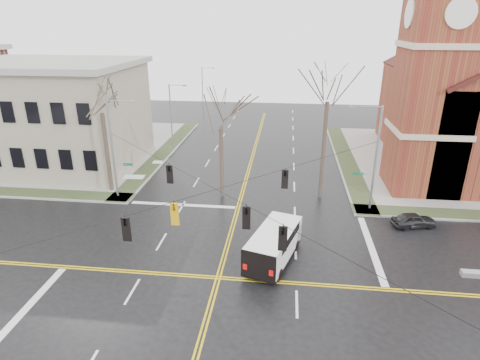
# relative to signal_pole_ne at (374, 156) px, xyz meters

# --- Properties ---
(ground) EXTENTS (120.00, 120.00, 0.00)m
(ground) POSITION_rel_signal_pole_ne_xyz_m (-11.32, -11.50, -4.95)
(ground) COLOR black
(ground) RESTS_ON ground
(sidewalks) EXTENTS (80.00, 80.00, 0.17)m
(sidewalks) POSITION_rel_signal_pole_ne_xyz_m (-11.32, -11.50, -4.87)
(sidewalks) COLOR gray
(sidewalks) RESTS_ON ground
(road_markings) EXTENTS (100.00, 100.00, 0.01)m
(road_markings) POSITION_rel_signal_pole_ne_xyz_m (-11.32, -11.50, -4.94)
(road_markings) COLOR gold
(road_markings) RESTS_ON ground
(civic_building_a) EXTENTS (18.00, 14.00, 11.00)m
(civic_building_a) POSITION_rel_signal_pole_ne_xyz_m (-33.32, 8.50, 0.55)
(civic_building_a) COLOR gray
(civic_building_a) RESTS_ON ground
(signal_pole_ne) EXTENTS (2.75, 0.22, 9.00)m
(signal_pole_ne) POSITION_rel_signal_pole_ne_xyz_m (0.00, 0.00, 0.00)
(signal_pole_ne) COLOR gray
(signal_pole_ne) RESTS_ON ground
(signal_pole_nw) EXTENTS (2.75, 0.22, 9.00)m
(signal_pole_nw) POSITION_rel_signal_pole_ne_xyz_m (-22.64, 0.00, 0.00)
(signal_pole_nw) COLOR gray
(signal_pole_nw) RESTS_ON ground
(span_wires) EXTENTS (23.02, 23.02, 0.03)m
(span_wires) POSITION_rel_signal_pole_ne_xyz_m (-11.32, -11.50, 1.25)
(span_wires) COLOR black
(span_wires) RESTS_ON ground
(traffic_signals) EXTENTS (8.21, 8.26, 1.30)m
(traffic_signals) POSITION_rel_signal_pole_ne_xyz_m (-11.32, -12.17, 0.50)
(traffic_signals) COLOR black
(traffic_signals) RESTS_ON ground
(streetlight_north_a) EXTENTS (2.30, 0.20, 8.00)m
(streetlight_north_a) POSITION_rel_signal_pole_ne_xyz_m (-21.97, 16.50, -0.48)
(streetlight_north_a) COLOR gray
(streetlight_north_a) RESTS_ON ground
(streetlight_north_b) EXTENTS (2.30, 0.20, 8.00)m
(streetlight_north_b) POSITION_rel_signal_pole_ne_xyz_m (-21.97, 36.50, -0.48)
(streetlight_north_b) COLOR gray
(streetlight_north_b) RESTS_ON ground
(cargo_van) EXTENTS (3.93, 6.36, 2.27)m
(cargo_van) POSITION_rel_signal_pole_ne_xyz_m (-7.81, -8.85, -3.61)
(cargo_van) COLOR white
(cargo_van) RESTS_ON ground
(parked_car_a) EXTENTS (3.68, 2.15, 1.18)m
(parked_car_a) POSITION_rel_signal_pole_ne_xyz_m (3.08, -2.84, -4.36)
(parked_car_a) COLOR black
(parked_car_a) RESTS_ON ground
(tree_nw_far) EXTENTS (4.00, 4.00, 11.27)m
(tree_nw_far) POSITION_rel_signal_pole_ne_xyz_m (-23.96, 1.31, 3.21)
(tree_nw_far) COLOR #362B22
(tree_nw_far) RESTS_ON ground
(tree_nw_near) EXTENTS (4.00, 4.00, 10.00)m
(tree_nw_near) POSITION_rel_signal_pole_ne_xyz_m (-13.11, 1.28, 2.30)
(tree_nw_near) COLOR #362B22
(tree_nw_near) RESTS_ON ground
(tree_ne) EXTENTS (4.00, 4.00, 13.18)m
(tree_ne) POSITION_rel_signal_pole_ne_xyz_m (-3.96, 2.26, 4.57)
(tree_ne) COLOR #362B22
(tree_ne) RESTS_ON ground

